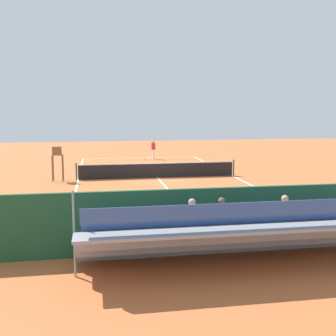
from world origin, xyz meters
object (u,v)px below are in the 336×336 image
object	(u,v)px
tennis_net	(157,170)
umpire_chair	(57,160)
bleacher_stand	(233,234)
tennis_ball_far	(182,163)
courtside_bench	(288,222)
tennis_ball_near	(170,164)
tennis_racket	(148,159)
equipment_bag	(228,237)
tennis_player	(153,148)

from	to	relation	value
tennis_net	umpire_chair	world-z (taller)	umpire_chair
bleacher_stand	tennis_ball_far	distance (m)	21.89
courtside_bench	tennis_ball_near	bearing A→B (deg)	-88.07
bleacher_stand	tennis_racket	xyz separation A→B (m)	(-0.67, -25.20, -0.89)
tennis_ball_far	tennis_racket	bearing A→B (deg)	-57.17
courtside_bench	tennis_ball_near	distance (m)	19.67
bleacher_stand	tennis_racket	size ratio (longest dim) A/B	15.65
courtside_bench	tennis_ball_near	size ratio (longest dim) A/B	27.27
umpire_chair	courtside_bench	bearing A→B (deg)	124.02
tennis_net	bleacher_stand	world-z (taller)	bleacher_stand
umpire_chair	equipment_bag	bearing A→B (deg)	116.69
tennis_net	tennis_ball_near	distance (m)	6.69
tennis_ball_far	bleacher_stand	bearing A→B (deg)	82.27
tennis_net	tennis_ball_far	xyz separation A→B (m)	(-2.89, -6.35, -0.47)
bleacher_stand	tennis_racket	world-z (taller)	bleacher_stand
umpire_chair	tennis_racket	bearing A→B (deg)	-124.07
tennis_net	umpire_chair	xyz separation A→B (m)	(6.20, 0.20, 0.81)
tennis_ball_far	tennis_net	bearing A→B (deg)	65.56
bleacher_stand	tennis_player	bearing A→B (deg)	-92.60
umpire_chair	tennis_racket	size ratio (longest dim) A/B	3.70
courtside_bench	tennis_racket	world-z (taller)	courtside_bench
equipment_bag	tennis_player	world-z (taller)	tennis_player
equipment_bag	tennis_ball_near	distance (m)	19.84
tennis_net	equipment_bag	bearing A→B (deg)	91.87
equipment_bag	tennis_ball_far	bearing A→B (deg)	-97.06
umpire_chair	tennis_racket	xyz separation A→B (m)	(-6.81, -10.07, -1.30)
bleacher_stand	tennis_player	world-z (taller)	bleacher_stand
bleacher_stand	equipment_bag	bearing A→B (deg)	-104.45
tennis_ball_near	tennis_ball_far	bearing A→B (deg)	178.24
equipment_bag	tennis_player	size ratio (longest dim) A/B	0.47
tennis_net	tennis_ball_far	distance (m)	6.99
courtside_bench	tennis_ball_far	world-z (taller)	courtside_bench
bleacher_stand	courtside_bench	xyz separation A→B (m)	(-2.68, -2.05, -0.35)
tennis_net	tennis_ball_near	size ratio (longest dim) A/B	156.06
tennis_net	equipment_bag	distance (m)	13.41
equipment_bag	tennis_ball_far	xyz separation A→B (m)	(-2.45, -19.75, -0.15)
tennis_net	courtside_bench	distance (m)	13.53
courtside_bench	tennis_ball_far	bearing A→B (deg)	-90.76
equipment_bag	tennis_racket	bearing A→B (deg)	-90.43
bleacher_stand	tennis_ball_far	xyz separation A→B (m)	(-2.94, -21.67, -0.87)
umpire_chair	tennis_player	distance (m)	12.35
bleacher_stand	tennis_net	bearing A→B (deg)	-90.22
tennis_player	tennis_racket	world-z (taller)	tennis_player
tennis_player	tennis_racket	size ratio (longest dim) A/B	3.33
tennis_ball_far	courtside_bench	bearing A→B (deg)	89.24
tennis_player	equipment_bag	bearing A→B (deg)	88.41
tennis_player	umpire_chair	bearing A→B (deg)	53.88
tennis_net	bleacher_stand	distance (m)	15.33
tennis_net	equipment_bag	size ratio (longest dim) A/B	11.44
courtside_bench	tennis_ball_far	distance (m)	19.63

